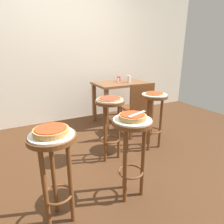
% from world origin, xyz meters
% --- Properties ---
extents(ground_plane, '(6.00, 6.00, 0.00)m').
position_xyz_m(ground_plane, '(0.00, 0.00, 0.00)').
color(ground_plane, '#4C2D19').
extents(back_wall, '(6.00, 0.10, 3.00)m').
position_xyz_m(back_wall, '(0.00, 1.65, 1.50)').
color(back_wall, silver).
rests_on(back_wall, ground_plane).
extents(stool_foreground, '(0.35, 0.35, 0.76)m').
position_xyz_m(stool_foreground, '(-0.04, -0.76, 0.54)').
color(stool_foreground, brown).
rests_on(stool_foreground, ground_plane).
extents(serving_plate_foreground, '(0.33, 0.33, 0.01)m').
position_xyz_m(serving_plate_foreground, '(-0.04, -0.76, 0.76)').
color(serving_plate_foreground, silver).
rests_on(serving_plate_foreground, stool_foreground).
extents(pizza_foreground, '(0.23, 0.23, 0.05)m').
position_xyz_m(pizza_foreground, '(-0.04, -0.76, 0.79)').
color(pizza_foreground, tan).
rests_on(pizza_foreground, serving_plate_foreground).
extents(stool_middle, '(0.35, 0.35, 0.76)m').
position_xyz_m(stool_middle, '(-0.71, -0.75, 0.54)').
color(stool_middle, brown).
rests_on(stool_middle, ground_plane).
extents(serving_plate_middle, '(0.32, 0.32, 0.01)m').
position_xyz_m(serving_plate_middle, '(-0.71, -0.75, 0.76)').
color(serving_plate_middle, white).
rests_on(serving_plate_middle, stool_middle).
extents(pizza_middle, '(0.25, 0.25, 0.05)m').
position_xyz_m(pizza_middle, '(-0.71, -0.75, 0.79)').
color(pizza_middle, tan).
rests_on(pizza_middle, serving_plate_middle).
extents(stool_leftside, '(0.35, 0.35, 0.76)m').
position_xyz_m(stool_leftside, '(0.74, -0.09, 0.54)').
color(stool_leftside, brown).
rests_on(stool_leftside, ground_plane).
extents(serving_plate_leftside, '(0.33, 0.33, 0.01)m').
position_xyz_m(serving_plate_leftside, '(0.74, -0.09, 0.76)').
color(serving_plate_leftside, white).
rests_on(serving_plate_leftside, stool_leftside).
extents(pizza_leftside, '(0.24, 0.24, 0.02)m').
position_xyz_m(pizza_leftside, '(0.74, -0.09, 0.78)').
color(pizza_leftside, tan).
rests_on(pizza_leftside, serving_plate_leftside).
extents(stool_rear, '(0.35, 0.35, 0.76)m').
position_xyz_m(stool_rear, '(0.10, -0.07, 0.54)').
color(stool_rear, brown).
rests_on(stool_rear, ground_plane).
extents(serving_plate_rear, '(0.32, 0.32, 0.01)m').
position_xyz_m(serving_plate_rear, '(0.10, -0.07, 0.76)').
color(serving_plate_rear, silver).
rests_on(serving_plate_rear, stool_rear).
extents(pizza_rear, '(0.28, 0.28, 0.02)m').
position_xyz_m(pizza_rear, '(0.10, -0.07, 0.78)').
color(pizza_rear, tan).
rests_on(pizza_rear, serving_plate_rear).
extents(dining_table, '(0.95, 0.62, 0.75)m').
position_xyz_m(dining_table, '(0.88, 1.03, 0.61)').
color(dining_table, brown).
rests_on(dining_table, ground_plane).
extents(cup_near_edge, '(0.07, 0.07, 0.12)m').
position_xyz_m(cup_near_edge, '(1.01, 0.96, 0.81)').
color(cup_near_edge, silver).
rests_on(cup_near_edge, dining_table).
extents(cup_far_edge, '(0.07, 0.07, 0.10)m').
position_xyz_m(cup_far_edge, '(0.88, 1.09, 0.80)').
color(cup_far_edge, red).
rests_on(cup_far_edge, dining_table).
extents(condiment_shaker, '(0.04, 0.04, 0.08)m').
position_xyz_m(condiment_shaker, '(0.85, 1.07, 0.79)').
color(condiment_shaker, white).
rests_on(condiment_shaker, dining_table).
extents(wooden_chair, '(0.42, 0.42, 0.85)m').
position_xyz_m(wooden_chair, '(0.80, 0.35, 0.47)').
color(wooden_chair, brown).
rests_on(wooden_chair, ground_plane).
extents(pizza_server_knife, '(0.22, 0.09, 0.01)m').
position_xyz_m(pizza_server_knife, '(-0.01, -0.78, 0.82)').
color(pizza_server_knife, silver).
rests_on(pizza_server_knife, pizza_foreground).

